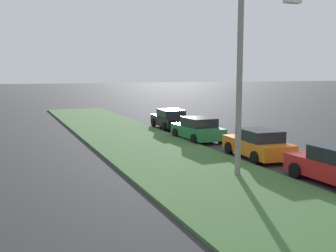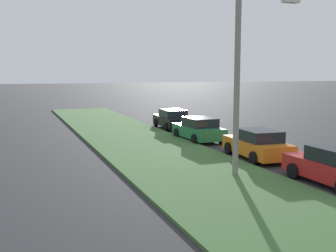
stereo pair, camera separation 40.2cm
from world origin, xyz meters
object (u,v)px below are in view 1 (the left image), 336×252
Objects in this scene: parked_car_orange at (258,144)px; parked_car_green at (198,129)px; parked_car_black at (170,119)px; streetlight at (247,70)px.

parked_car_green is (6.04, 0.45, 0.00)m from parked_car_orange.
parked_car_black is at bearing -6.13° from parked_car_green.
parked_car_orange is 0.59× the size of streetlight.
parked_car_orange is 1.01× the size of parked_car_black.
streetlight is at bearing 172.28° from parked_car_black.
streetlight reaches higher than parked_car_black.
parked_car_orange is at bearing -177.22° from parked_car_green.
parked_car_black is at bearing 2.99° from parked_car_orange.
parked_car_black is (5.86, -0.47, 0.00)m from parked_car_green.
parked_car_orange is 1.01× the size of parked_car_green.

